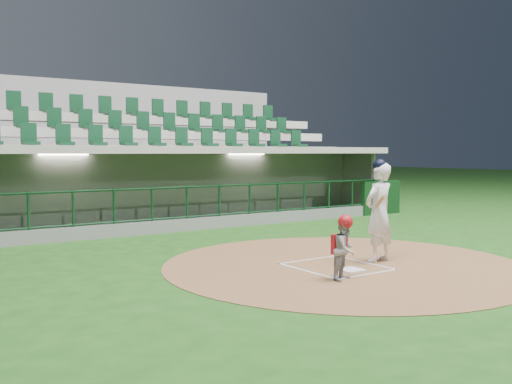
# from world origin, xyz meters

# --- Properties ---
(ground) EXTENTS (120.00, 120.00, 0.00)m
(ground) POSITION_xyz_m (0.00, 0.00, 0.00)
(ground) COLOR #174212
(ground) RESTS_ON ground
(dirt_circle) EXTENTS (7.20, 7.20, 0.01)m
(dirt_circle) POSITION_xyz_m (0.30, -0.20, 0.01)
(dirt_circle) COLOR brown
(dirt_circle) RESTS_ON ground
(home_plate) EXTENTS (0.43, 0.43, 0.02)m
(home_plate) POSITION_xyz_m (0.00, -0.70, 0.02)
(home_plate) COLOR white
(home_plate) RESTS_ON dirt_circle
(batter_box_chalk) EXTENTS (1.55, 1.80, 0.01)m
(batter_box_chalk) POSITION_xyz_m (0.00, -0.30, 0.02)
(batter_box_chalk) COLOR white
(batter_box_chalk) RESTS_ON ground
(dugout_structure) EXTENTS (16.40, 3.70, 3.00)m
(dugout_structure) POSITION_xyz_m (0.11, 7.83, 0.96)
(dugout_structure) COLOR slate
(dugout_structure) RESTS_ON ground
(seating_deck) EXTENTS (17.00, 6.72, 5.15)m
(seating_deck) POSITION_xyz_m (0.00, 10.91, 1.42)
(seating_deck) COLOR gray
(seating_deck) RESTS_ON ground
(batter) EXTENTS (0.93, 0.93, 2.09)m
(batter) POSITION_xyz_m (1.09, -0.36, 1.05)
(batter) COLOR white
(batter) RESTS_ON dirt_circle
(catcher) EXTENTS (0.62, 0.56, 1.14)m
(catcher) POSITION_xyz_m (-0.63, -1.19, 0.58)
(catcher) COLOR #96959B
(catcher) RESTS_ON dirt_circle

